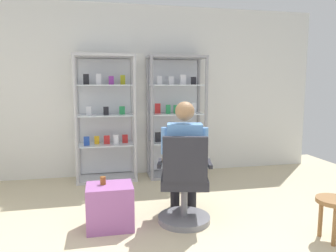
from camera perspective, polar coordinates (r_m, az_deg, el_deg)
back_wall at (r=5.17m, az=-5.22°, el=6.26°), size 6.00×0.10×2.70m
display_cabinet_left at (r=4.92m, az=-11.20°, el=1.56°), size 0.90×0.45×1.90m
display_cabinet_right at (r=5.06m, az=1.37°, el=1.86°), size 0.90×0.45×1.90m
office_chair at (r=3.36m, az=2.98°, el=-11.05°), size 0.61×0.58×0.96m
seated_shopkeeper at (r=3.43m, az=2.95°, el=-5.13°), size 0.55×0.62×1.29m
storage_crate at (r=3.38m, az=-10.44°, el=-14.10°), size 0.47×0.36×0.45m
tea_glass at (r=3.32m, az=-11.65°, el=-9.62°), size 0.06×0.06×0.08m
wooden_stool at (r=3.41m, az=27.70°, el=-12.82°), size 0.32×0.32×0.41m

